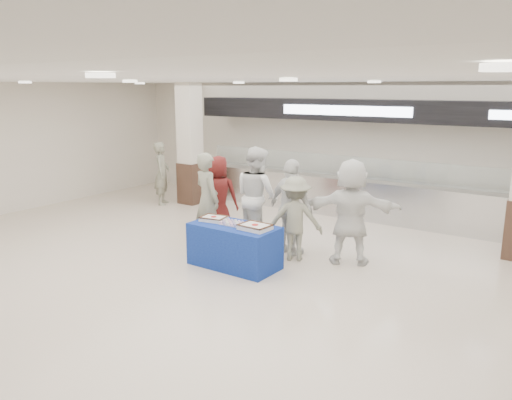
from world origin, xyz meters
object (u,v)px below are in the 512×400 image
Objects in this scene: soldier_a at (207,199)px; soldier_b at (295,219)px; chef_tall at (257,196)px; chef_short at (291,207)px; soldier_bg at (162,173)px; civilian_white at (351,212)px; display_table at (234,246)px; sheet_cake_left at (214,218)px; civilian_maroon at (218,196)px; sheet_cake_right at (255,227)px; cupcake_tray at (232,223)px.

soldier_b is at bearing -152.78° from soldier_a.
chef_tall is 0.87m from chef_short.
civilian_white is at bearing -134.99° from soldier_bg.
display_table is 1.21m from soldier_b.
soldier_a is 2.84m from civilian_white.
civilian_maroon reaches higher than sheet_cake_left.
chef_tall is (0.09, 1.24, 0.19)m from sheet_cake_left.
chef_short is 0.95× the size of civilian_white.
chef_tall is 1.28× the size of soldier_b.
civilian_maroon is at bearing 10.96° from chef_short.
sheet_cake_right is at bearing 146.15° from chef_tall.
display_table is 1.01× the size of soldier_b.
sheet_cake_right is 0.27× the size of civilian_white.
cupcake_tray is at bearing 177.20° from sheet_cake_right.
civilian_maroon is at bearing 135.64° from cupcake_tray.
sheet_cake_left is 0.28× the size of civilian_maroon.
sheet_cake_left is 1.46m from chef_short.
display_table is at bearing 170.12° from soldier_a.
display_table is 2.13m from civilian_white.
chef_short is (1.67, 0.42, -0.02)m from soldier_a.
soldier_bg reaches higher than soldier_b.
civilian_maroon is at bearing 19.97° from chef_tall.
soldier_a reaches higher than chef_short.
chef_tall reaches higher than civilian_maroon.
display_table is at bearing -6.94° from cupcake_tray.
sheet_cake_left is at bearing 157.49° from soldier_a.
sheet_cake_right is at bearing -1.31° from display_table.
sheet_cake_right is 0.30× the size of civilian_maroon.
soldier_a reaches higher than display_table.
cupcake_tray is at bearing -3.73° from sheet_cake_left.
civilian_maroon is 0.87× the size of chef_tall.
soldier_a is at bearing -153.38° from soldier_bg.
chef_short is at bearing -70.73° from soldier_b.
cupcake_tray is 5.20m from soldier_bg.
chef_short is at bearing -144.84° from soldier_a.
chef_tall reaches higher than chef_short.
soldier_bg is (-3.06, 1.44, -0.02)m from civilian_maroon.
civilian_white is at bearing -147.11° from soldier_a.
display_table is 0.82× the size of civilian_white.
soldier_a is at bearing 57.23° from chef_tall.
sheet_cake_right is (0.93, -0.05, 0.00)m from sheet_cake_left.
soldier_b is at bearing 54.44° from display_table.
chef_short reaches higher than sheet_cake_right.
soldier_bg is (-5.15, 1.85, 0.07)m from soldier_b.
civilian_white is at bearing -155.04° from chef_short.
civilian_maroon is 0.65m from soldier_a.
display_table is 2.00m from civilian_maroon.
cupcake_tray is 0.19× the size of chef_tall.
civilian_white is (2.78, 0.58, 0.02)m from soldier_a.
chef_tall is (-0.39, 1.27, 0.61)m from display_table.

